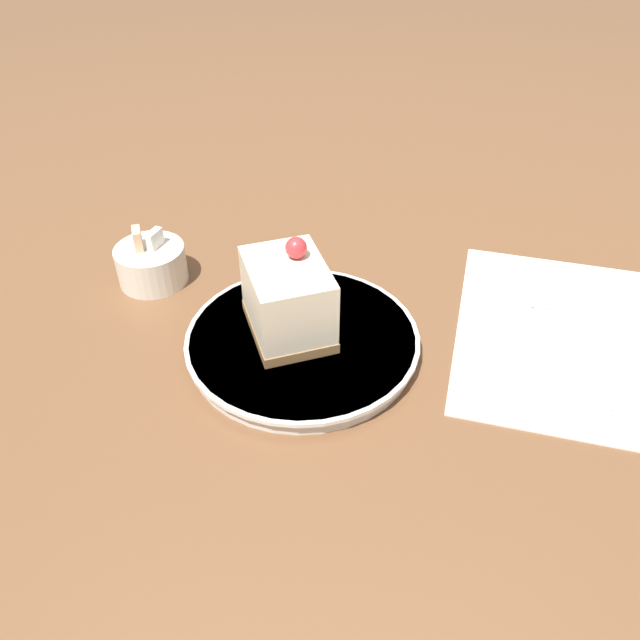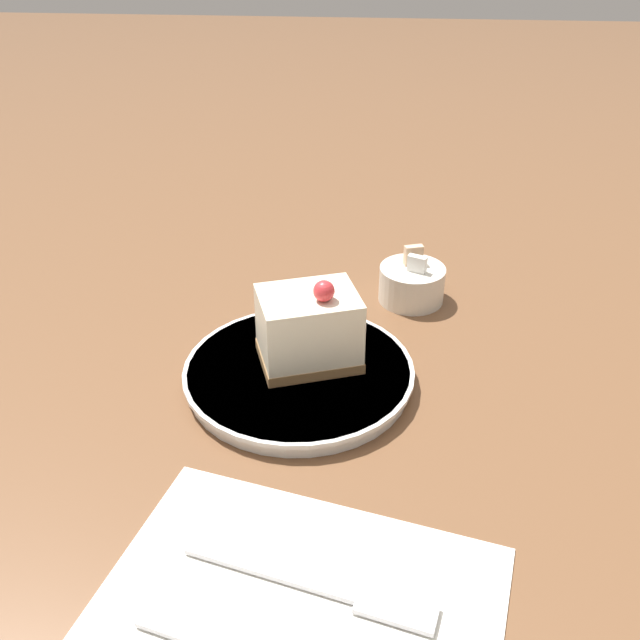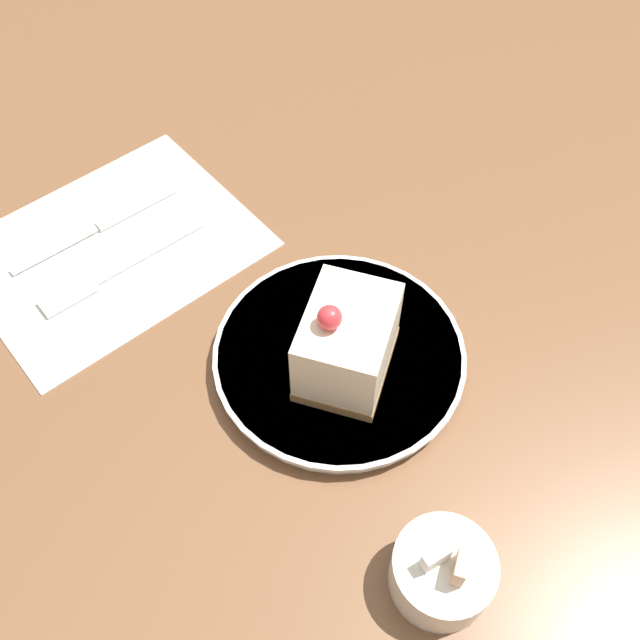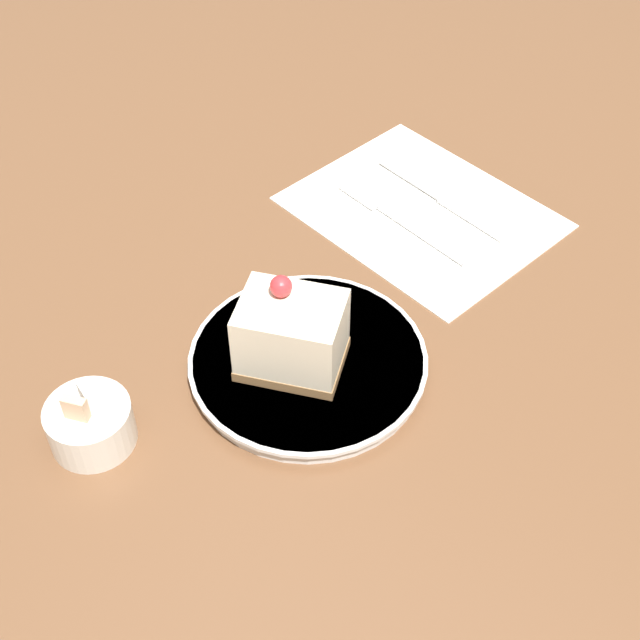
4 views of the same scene
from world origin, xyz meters
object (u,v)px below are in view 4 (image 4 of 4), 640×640
object	(u,v)px
sugar_bowl	(90,424)
knife	(452,205)
plate	(308,363)
cake_slice	(291,335)
fork	(392,214)

from	to	relation	value
sugar_bowl	knife	bearing A→B (deg)	-13.89
plate	knife	distance (m)	0.27
cake_slice	knife	distance (m)	0.29
plate	knife	size ratio (longest dim) A/B	1.21
knife	plate	bearing A→B (deg)	-165.56
plate	cake_slice	distance (m)	0.05
cake_slice	sugar_bowl	bearing A→B (deg)	127.66
plate	knife	world-z (taller)	plate
fork	knife	size ratio (longest dim) A/B	0.99
cake_slice	fork	xyz separation A→B (m)	(0.24, 0.04, -0.05)
plate	fork	bearing A→B (deg)	11.17
plate	knife	xyz separation A→B (m)	(0.27, -0.00, -0.00)
fork	knife	bearing A→B (deg)	-28.93
fork	sugar_bowl	world-z (taller)	sugar_bowl
cake_slice	sugar_bowl	size ratio (longest dim) A/B	1.48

